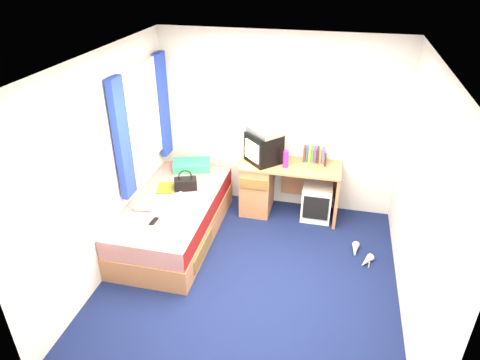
% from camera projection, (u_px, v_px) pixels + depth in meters
% --- Properties ---
extents(ground, '(3.40, 3.40, 0.00)m').
position_uv_depth(ground, '(250.00, 277.00, 4.81)').
color(ground, '#0C1438').
rests_on(ground, ground).
extents(room_shell, '(3.40, 3.40, 3.40)m').
position_uv_depth(room_shell, '(252.00, 162.00, 4.11)').
color(room_shell, white).
rests_on(room_shell, ground).
extents(bed, '(1.01, 2.00, 0.54)m').
position_uv_depth(bed, '(175.00, 218.00, 5.38)').
color(bed, '#B8794C').
rests_on(bed, ground).
extents(pillow, '(0.58, 0.46, 0.11)m').
position_uv_depth(pillow, '(192.00, 165.00, 5.95)').
color(pillow, teal).
rests_on(pillow, bed).
extents(desk, '(1.30, 0.55, 0.75)m').
position_uv_depth(desk, '(270.00, 185.00, 5.85)').
color(desk, '#B8794C').
rests_on(desk, ground).
extents(storage_cube, '(0.39, 0.39, 0.48)m').
position_uv_depth(storage_cube, '(317.00, 202.00, 5.78)').
color(storage_cube, white).
rests_on(storage_cube, ground).
extents(crt_tv, '(0.54, 0.54, 0.40)m').
position_uv_depth(crt_tv, '(264.00, 148.00, 5.61)').
color(crt_tv, black).
rests_on(crt_tv, desk).
extents(vcr, '(0.51, 0.50, 0.08)m').
position_uv_depth(vcr, '(264.00, 131.00, 5.50)').
color(vcr, silver).
rests_on(vcr, crt_tv).
extents(book_row, '(0.27, 0.13, 0.20)m').
position_uv_depth(book_row, '(314.00, 154.00, 5.67)').
color(book_row, maroon).
rests_on(book_row, desk).
extents(picture_frame, '(0.03, 0.12, 0.14)m').
position_uv_depth(picture_frame, '(325.00, 160.00, 5.59)').
color(picture_frame, black).
rests_on(picture_frame, desk).
extents(pink_water_bottle, '(0.08, 0.08, 0.22)m').
position_uv_depth(pink_water_bottle, '(286.00, 159.00, 5.51)').
color(pink_water_bottle, '#E22092').
rests_on(pink_water_bottle, desk).
extents(aerosol_can, '(0.06, 0.06, 0.20)m').
position_uv_depth(aerosol_can, '(281.00, 156.00, 5.62)').
color(aerosol_can, white).
rests_on(aerosol_can, desk).
extents(handbag, '(0.32, 0.25, 0.27)m').
position_uv_depth(handbag, '(186.00, 183.00, 5.45)').
color(handbag, black).
rests_on(handbag, bed).
extents(towel, '(0.40, 0.37, 0.11)m').
position_uv_depth(towel, '(183.00, 204.00, 5.06)').
color(towel, silver).
rests_on(towel, bed).
extents(magazine, '(0.28, 0.33, 0.01)m').
position_uv_depth(magazine, '(166.00, 188.00, 5.49)').
color(magazine, yellow).
rests_on(magazine, bed).
extents(water_bottle, '(0.21, 0.10, 0.07)m').
position_uv_depth(water_bottle, '(143.00, 208.00, 5.02)').
color(water_bottle, white).
rests_on(water_bottle, bed).
extents(colour_swatch_fan, '(0.23, 0.13, 0.01)m').
position_uv_depth(colour_swatch_fan, '(153.00, 228.00, 4.72)').
color(colour_swatch_fan, gold).
rests_on(colour_swatch_fan, bed).
extents(remote_control, '(0.06, 0.16, 0.02)m').
position_uv_depth(remote_control, '(154.00, 222.00, 4.82)').
color(remote_control, black).
rests_on(remote_control, bed).
extents(window_assembly, '(0.11, 1.42, 1.40)m').
position_uv_depth(window_assembly, '(143.00, 120.00, 5.21)').
color(window_assembly, silver).
rests_on(window_assembly, room_shell).
extents(white_heels, '(0.28, 0.43, 0.09)m').
position_uv_depth(white_heels, '(361.00, 255.00, 5.09)').
color(white_heels, silver).
rests_on(white_heels, ground).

